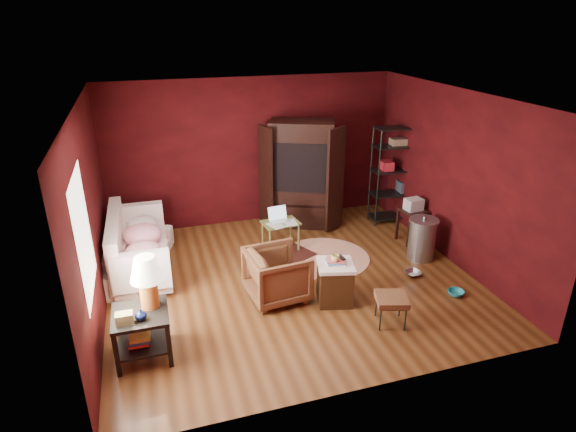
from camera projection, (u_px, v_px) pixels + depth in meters
name	position (u px, v px, depth m)	size (l,w,h in m)	color
room	(290.00, 196.00, 6.96)	(5.54, 5.04, 2.84)	brown
sofa	(137.00, 250.00, 7.65)	(1.91, 0.56, 0.75)	white
armchair	(277.00, 272.00, 6.91)	(0.81, 0.76, 0.83)	black
pet_bowl_steel	(414.00, 268.00, 7.61)	(0.25, 0.06, 0.25)	#A9ABB0
pet_bowl_turquoise	(457.00, 288.00, 7.07)	(0.24, 0.07, 0.24)	teal
vase	(141.00, 315.00, 5.49)	(0.14, 0.14, 0.14)	#0B1538
mug	(335.00, 257.00, 6.64)	(0.12, 0.09, 0.12)	#E6CB70
side_table	(144.00, 298.00, 5.64)	(0.65, 0.65, 1.28)	black
sofa_cushions	(136.00, 247.00, 7.61)	(0.88, 2.13, 0.88)	white
hamper	(335.00, 282.00, 6.85)	(0.61, 0.61, 0.71)	#482610
footstool	(392.00, 300.00, 6.34)	(0.51, 0.51, 0.42)	black
rug_round	(324.00, 258.00, 8.19)	(1.87, 1.87, 0.01)	#F3E3CB
rug_oriental	(280.00, 257.00, 8.19)	(1.32, 1.15, 0.01)	#521B15
laptop_desk	(280.00, 225.00, 8.31)	(0.66, 0.55, 0.76)	olive
tv_armoire	(301.00, 172.00, 9.10)	(1.48, 1.21, 2.04)	black
wire_shelving	(397.00, 171.00, 9.27)	(0.96, 0.47, 1.90)	#222926
small_stand	(413.00, 210.00, 8.55)	(0.45, 0.45, 0.83)	black
trash_can	(422.00, 239.00, 8.06)	(0.60, 0.60, 0.77)	#9A9EA1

